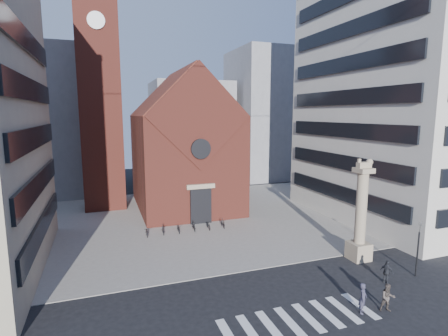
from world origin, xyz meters
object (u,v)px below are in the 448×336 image
at_px(pedestrian_0, 363,298).
at_px(pedestrian_2, 387,272).
at_px(scooter_0, 147,232).
at_px(pedestrian_1, 388,298).
at_px(traffic_light, 418,248).
at_px(lion_column, 361,220).

bearing_deg(pedestrian_0, pedestrian_2, -11.52).
xyz_separation_m(pedestrian_0, pedestrian_2, (4.34, 2.51, -0.11)).
height_order(pedestrian_0, scooter_0, pedestrian_0).
bearing_deg(pedestrian_1, pedestrian_2, 69.89).
bearing_deg(traffic_light, scooter_0, 139.38).
relative_size(pedestrian_2, scooter_0, 1.05).
distance_m(lion_column, traffic_light, 4.62).
bearing_deg(pedestrian_0, traffic_light, -21.64).
distance_m(traffic_light, scooter_0, 24.13).
xyz_separation_m(pedestrian_1, scooter_0, (-12.50, 18.73, -0.43)).
relative_size(lion_column, traffic_light, 2.02).
distance_m(pedestrian_1, scooter_0, 22.52).
distance_m(lion_column, pedestrian_2, 5.00).
height_order(pedestrian_0, pedestrian_1, pedestrian_0).
relative_size(pedestrian_0, pedestrian_1, 1.07).
height_order(pedestrian_0, pedestrian_2, pedestrian_0).
xyz_separation_m(lion_column, traffic_light, (1.99, -4.00, -1.17)).
bearing_deg(traffic_light, pedestrian_2, -177.13).
xyz_separation_m(traffic_light, pedestrian_0, (-7.34, -2.66, -1.32)).
bearing_deg(pedestrian_1, scooter_0, 147.15).
relative_size(lion_column, scooter_0, 5.32).
bearing_deg(pedestrian_2, pedestrian_0, 101.91).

